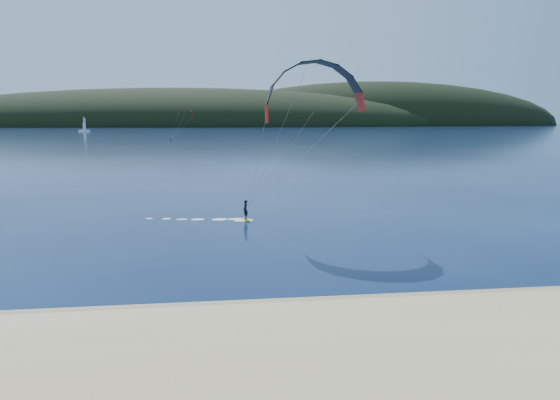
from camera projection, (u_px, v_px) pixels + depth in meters
name	position (u px, v px, depth m)	size (l,w,h in m)	color
ground	(239.00, 350.00, 21.49)	(1800.00, 1800.00, 0.00)	#071333
wet_sand	(236.00, 310.00, 25.89)	(220.00, 2.50, 0.10)	olive
headland	(221.00, 126.00, 751.42)	(1200.00, 310.00, 140.00)	black
kitesurfer_near	(311.00, 115.00, 42.79)	(21.06, 8.59, 13.50)	gold
kitesurfer_far	(185.00, 116.00, 210.65)	(11.24, 5.39, 14.17)	gold
sailboat	(84.00, 130.00, 399.49)	(9.39, 5.82, 13.06)	white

